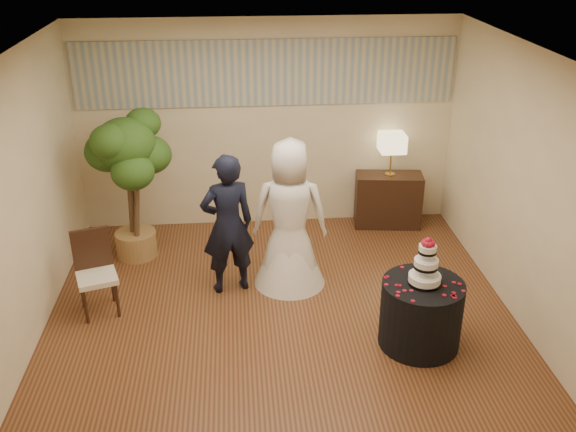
{
  "coord_description": "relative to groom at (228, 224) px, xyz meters",
  "views": [
    {
      "loc": [
        -0.42,
        -5.7,
        3.94
      ],
      "look_at": [
        0.1,
        0.4,
        1.05
      ],
      "focal_mm": 40.0,
      "sensor_mm": 36.0,
      "label": 1
    }
  ],
  "objects": [
    {
      "name": "wall_right",
      "position": [
        3.05,
        -0.72,
        0.58
      ],
      "size": [
        0.06,
        5.0,
        2.8
      ],
      "primitive_type": "cube",
      "color": "beige",
      "rests_on": "ground"
    },
    {
      "name": "groom",
      "position": [
        0.0,
        0.0,
        0.0
      ],
      "size": [
        0.68,
        0.54,
        1.65
      ],
      "primitive_type": "imported",
      "rotation": [
        0.0,
        0.0,
        3.41
      ],
      "color": "black",
      "rests_on": "floor"
    },
    {
      "name": "ceiling",
      "position": [
        0.55,
        -0.72,
        1.98
      ],
      "size": [
        5.0,
        5.0,
        0.0
      ],
      "primitive_type": "cube",
      "color": "white",
      "rests_on": "wall_back"
    },
    {
      "name": "wall_back",
      "position": [
        0.55,
        1.78,
        0.58
      ],
      "size": [
        5.0,
        0.06,
        2.8
      ],
      "primitive_type": "cube",
      "color": "beige",
      "rests_on": "ground"
    },
    {
      "name": "floor",
      "position": [
        0.55,
        -0.72,
        -0.82
      ],
      "size": [
        5.0,
        5.0,
        0.0
      ],
      "primitive_type": "cube",
      "color": "brown",
      "rests_on": "ground"
    },
    {
      "name": "wall_left",
      "position": [
        -1.95,
        -0.72,
        0.58
      ],
      "size": [
        0.06,
        5.0,
        2.8
      ],
      "primitive_type": "cube",
      "color": "beige",
      "rests_on": "ground"
    },
    {
      "name": "ficus_tree",
      "position": [
        -1.18,
        0.9,
        0.13
      ],
      "size": [
        1.0,
        1.0,
        1.9
      ],
      "primitive_type": null,
      "rotation": [
        0.0,
        0.0,
        1.46
      ],
      "color": "#2E551A",
      "rests_on": "floor"
    },
    {
      "name": "wedding_cake",
      "position": [
        1.89,
        -1.22,
        0.13
      ],
      "size": [
        0.32,
        0.32,
        0.5
      ],
      "primitive_type": null,
      "color": "white",
      "rests_on": "cake_table"
    },
    {
      "name": "bride",
      "position": [
        0.7,
        0.09,
        0.05
      ],
      "size": [
        0.95,
        0.93,
        1.76
      ],
      "primitive_type": "imported",
      "rotation": [
        0.0,
        0.0,
        3.02
      ],
      "color": "white",
      "rests_on": "floor"
    },
    {
      "name": "mural_border",
      "position": [
        0.55,
        1.76,
        1.28
      ],
      "size": [
        4.9,
        0.02,
        0.85
      ],
      "primitive_type": "cube",
      "color": "#A4A89A",
      "rests_on": "wall_back"
    },
    {
      "name": "wall_front",
      "position": [
        0.55,
        -3.22,
        0.58
      ],
      "size": [
        5.0,
        0.06,
        2.8
      ],
      "primitive_type": "cube",
      "color": "beige",
      "rests_on": "ground"
    },
    {
      "name": "console",
      "position": [
        2.19,
        1.51,
        -0.45
      ],
      "size": [
        0.93,
        0.5,
        0.74
      ],
      "primitive_type": "cube",
      "rotation": [
        0.0,
        0.0,
        -0.11
      ],
      "color": "black",
      "rests_on": "floor"
    },
    {
      "name": "side_chair",
      "position": [
        -1.41,
        -0.37,
        -0.36
      ],
      "size": [
        0.54,
        0.55,
        0.93
      ],
      "primitive_type": null,
      "rotation": [
        0.0,
        0.0,
        0.31
      ],
      "color": "black",
      "rests_on": "floor"
    },
    {
      "name": "cake_table",
      "position": [
        1.89,
        -1.22,
        -0.47
      ],
      "size": [
        0.99,
        0.99,
        0.7
      ],
      "primitive_type": "cylinder",
      "rotation": [
        0.0,
        0.0,
        0.26
      ],
      "color": "black",
      "rests_on": "floor"
    },
    {
      "name": "table_lamp",
      "position": [
        2.19,
        1.51,
        0.21
      ],
      "size": [
        0.33,
        0.33,
        0.58
      ],
      "primitive_type": null,
      "color": "#CCB986",
      "rests_on": "console"
    }
  ]
}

